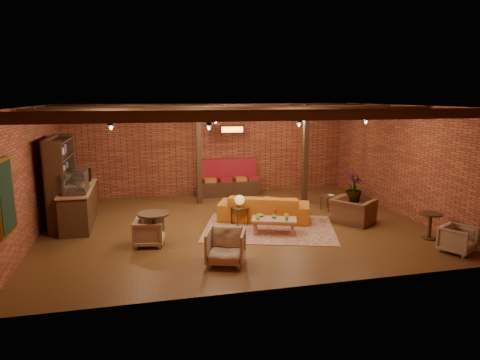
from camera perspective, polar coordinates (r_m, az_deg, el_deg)
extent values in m
plane|color=#402510|center=(11.70, -0.69, -6.01)|extent=(10.00, 10.00, 0.00)
cube|color=black|center=(11.18, -0.72, 9.85)|extent=(10.00, 8.00, 0.02)
cube|color=brown|center=(15.23, -3.99, 4.14)|extent=(10.00, 0.02, 3.20)
cube|color=brown|center=(7.56, 5.91, -3.12)|extent=(10.00, 0.02, 3.20)
cube|color=brown|center=(11.37, -26.13, 0.61)|extent=(0.02, 8.00, 3.20)
cube|color=brown|center=(13.33, 20.79, 2.43)|extent=(0.02, 8.00, 3.20)
cylinder|color=black|center=(12.76, -2.30, 8.43)|extent=(9.60, 0.12, 0.12)
cube|color=black|center=(13.76, -5.51, 3.36)|extent=(0.16, 0.16, 3.20)
cube|color=black|center=(14.06, 8.72, 3.45)|extent=(0.16, 0.16, 3.20)
imported|color=#337F33|center=(12.42, -20.29, 0.09)|extent=(0.35, 0.39, 0.30)
cube|color=black|center=(9.16, -28.80, -1.94)|extent=(0.08, 0.96, 1.46)
cube|color=orange|center=(14.38, -1.07, 6.75)|extent=(0.86, 0.06, 0.30)
cube|color=maroon|center=(11.43, 3.91, -6.43)|extent=(4.01, 3.49, 0.01)
imported|color=#B76019|center=(12.06, 3.23, -3.70)|extent=(2.70, 1.86, 0.73)
cube|color=#8D5E41|center=(10.94, 4.55, -5.30)|extent=(1.25, 0.90, 0.05)
cube|color=#8D5E41|center=(10.83, 2.01, -6.53)|extent=(0.07, 0.07, 0.33)
cube|color=#8D5E41|center=(10.81, 7.02, -6.63)|extent=(0.07, 0.07, 0.33)
cube|color=#8D5E41|center=(11.21, 2.14, -5.91)|extent=(0.07, 0.07, 0.33)
cube|color=#8D5E41|center=(11.19, 6.98, -6.01)|extent=(0.07, 0.07, 0.33)
imported|color=yellow|center=(10.81, 2.38, -5.09)|extent=(0.14, 0.14, 0.09)
imported|color=#528F41|center=(10.79, 6.23, -5.18)|extent=(0.11, 0.11, 0.09)
imported|color=yellow|center=(11.10, 6.21, -4.71)|extent=(0.14, 0.14, 0.09)
imported|color=#528F41|center=(11.11, 2.70, -4.74)|extent=(0.25, 0.25, 0.05)
imported|color=#528F41|center=(10.96, 4.56, -4.82)|extent=(0.13, 0.13, 0.11)
sphere|color=red|center=(10.92, 4.57, -4.09)|extent=(0.10, 0.10, 0.10)
cube|color=black|center=(11.58, -0.05, -3.75)|extent=(0.51, 0.51, 0.04)
cylinder|color=black|center=(11.65, -0.05, -4.93)|extent=(0.03, 0.03, 0.46)
cylinder|color=olive|center=(11.57, -0.05, -3.62)|extent=(0.13, 0.13, 0.02)
cylinder|color=olive|center=(11.56, -0.05, -3.30)|extent=(0.04, 0.04, 0.19)
sphere|color=gold|center=(11.53, -0.05, -2.66)|extent=(0.27, 0.27, 0.27)
cylinder|color=black|center=(10.17, -11.43, -4.46)|extent=(0.75, 0.75, 0.04)
cylinder|color=black|center=(10.27, -11.35, -6.47)|extent=(0.10, 0.10, 0.73)
cylinder|color=black|center=(10.39, -11.27, -8.38)|extent=(0.45, 0.45, 0.04)
imported|color=beige|center=(10.29, -12.00, -6.66)|extent=(0.74, 0.77, 0.70)
imported|color=beige|center=(9.01, -1.91, -8.68)|extent=(0.97, 0.94, 0.80)
imported|color=brown|center=(12.15, 14.86, -3.48)|extent=(1.18, 1.26, 0.93)
cube|color=black|center=(13.37, 11.73, -2.12)|extent=(0.54, 0.54, 0.04)
cylinder|color=black|center=(13.43, 11.70, -3.07)|extent=(0.04, 0.04, 0.42)
imported|color=black|center=(13.37, 11.74, -2.00)|extent=(0.22, 0.25, 0.02)
cylinder|color=black|center=(11.42, 24.09, -4.13)|extent=(0.56, 0.56, 0.03)
cylinder|color=black|center=(11.50, 23.97, -5.64)|extent=(0.09, 0.09, 0.61)
cylinder|color=black|center=(11.59, 23.85, -7.09)|extent=(0.33, 0.33, 0.03)
imported|color=beige|center=(10.79, 27.03, -6.91)|extent=(0.87, 0.85, 0.67)
imported|color=#4C7F4C|center=(14.45, 15.11, 2.54)|extent=(2.00, 2.00, 2.77)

